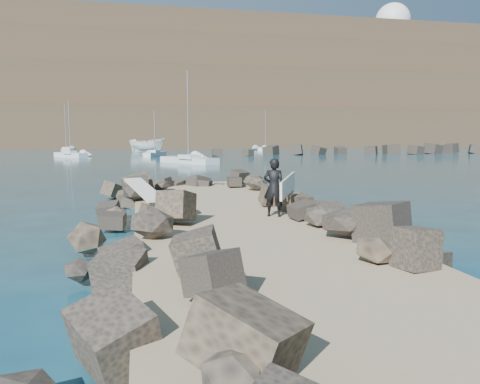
% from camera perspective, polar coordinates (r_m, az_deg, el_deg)
% --- Properties ---
extents(ground, '(800.00, 800.00, 0.00)m').
position_cam_1_polar(ground, '(14.68, -0.83, -5.35)').
color(ground, '#0F384C').
rests_on(ground, ground).
extents(jetty, '(6.00, 26.00, 0.60)m').
position_cam_1_polar(jetty, '(12.71, 0.97, -5.92)').
color(jetty, '#8C7759').
rests_on(jetty, ground).
extents(riprap_left, '(2.60, 22.00, 1.00)m').
position_cam_1_polar(riprap_left, '(12.83, -12.32, -5.04)').
color(riprap_left, black).
rests_on(riprap_left, ground).
extents(riprap_right, '(2.60, 22.00, 1.00)m').
position_cam_1_polar(riprap_right, '(14.06, 12.10, -3.98)').
color(riprap_right, black).
rests_on(riprap_right, ground).
extents(breakwater_secondary, '(52.00, 4.00, 1.20)m').
position_cam_1_polar(breakwater_secondary, '(78.79, 16.48, 4.88)').
color(breakwater_secondary, black).
rests_on(breakwater_secondary, ground).
extents(headland, '(360.00, 140.00, 32.00)m').
position_cam_1_polar(headland, '(175.01, -8.21, 11.16)').
color(headland, '#2D4919').
rests_on(headland, ground).
extents(surfboard_resting, '(1.46, 2.70, 0.09)m').
position_cam_1_polar(surfboard_resting, '(17.37, -11.61, -0.08)').
color(surfboard_resting, white).
rests_on(surfboard_resting, riprap_left).
extents(boat_imported, '(6.94, 4.42, 2.51)m').
position_cam_1_polar(boat_imported, '(84.99, -11.26, 5.61)').
color(boat_imported, white).
rests_on(boat_imported, ground).
extents(surfer_with_board, '(1.41, 2.02, 1.82)m').
position_cam_1_polar(surfer_with_board, '(14.58, 4.39, 0.58)').
color(surfer_with_board, black).
rests_on(surfer_with_board, jetty).
extents(radome, '(13.21, 13.21, 20.92)m').
position_cam_1_polar(radome, '(198.45, 18.10, 18.61)').
color(radome, silver).
rests_on(radome, headland).
extents(sailboat_b, '(3.55, 5.30, 6.66)m').
position_cam_1_polar(sailboat_b, '(68.50, -10.31, 4.56)').
color(sailboat_b, silver).
rests_on(sailboat_b, ground).
extents(sailboat_e, '(2.39, 7.38, 8.72)m').
position_cam_1_polar(sailboat_e, '(88.64, -20.41, 4.77)').
color(sailboat_e, silver).
rests_on(sailboat_e, ground).
extents(sailboat_a, '(5.14, 6.06, 7.95)m').
position_cam_1_polar(sailboat_a, '(69.23, -19.96, 4.28)').
color(sailboat_a, silver).
rests_on(sailboat_a, ground).
extents(sailboat_d, '(4.45, 6.64, 8.15)m').
position_cam_1_polar(sailboat_d, '(94.41, 3.10, 5.31)').
color(sailboat_d, silver).
rests_on(sailboat_d, ground).
extents(sailboat_c, '(5.89, 8.37, 10.17)m').
position_cam_1_polar(sailboat_c, '(52.01, -6.29, 3.89)').
color(sailboat_c, silver).
rests_on(sailboat_c, ground).
extents(sailboat_f, '(2.32, 5.99, 7.19)m').
position_cam_1_polar(sailboat_f, '(113.78, 4.91, 5.58)').
color(sailboat_f, silver).
rests_on(sailboat_f, ground).
extents(headland_buildings, '(137.50, 30.50, 5.00)m').
position_cam_1_polar(headland_buildings, '(170.22, -5.73, 17.41)').
color(headland_buildings, white).
rests_on(headland_buildings, headland).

